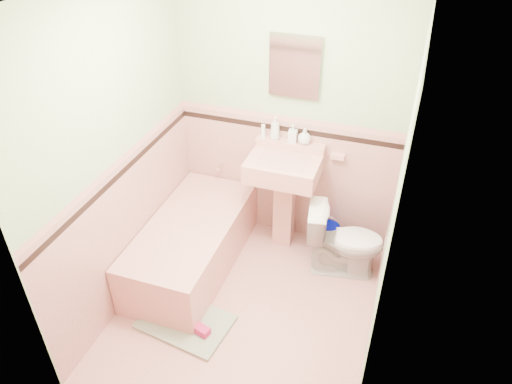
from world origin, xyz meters
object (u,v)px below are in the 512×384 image
(soap_bottle_mid, at_px, (293,133))
(sink, at_px, (283,204))
(soap_bottle_right, at_px, (305,136))
(toilet, at_px, (345,241))
(bucket, at_px, (326,238))
(bathtub, at_px, (192,246))
(medicine_cabinet, at_px, (295,66))
(shoe, at_px, (200,329))
(soap_bottle_left, at_px, (275,128))

(soap_bottle_mid, bearing_deg, sink, -95.01)
(sink, distance_m, soap_bottle_right, 0.66)
(toilet, height_order, bucket, toilet)
(bathtub, distance_m, bucket, 1.25)
(medicine_cabinet, distance_m, toilet, 1.54)
(bucket, bearing_deg, shoe, -118.08)
(sink, height_order, medicine_cabinet, medicine_cabinet)
(sink, xyz_separation_m, toilet, (0.61, -0.16, -0.15))
(medicine_cabinet, xyz_separation_m, soap_bottle_right, (0.12, -0.03, -0.60))
(soap_bottle_left, bearing_deg, sink, -51.42)
(bathtub, bearing_deg, bucket, 29.21)
(soap_bottle_mid, bearing_deg, bucket, -14.45)
(medicine_cabinet, height_order, soap_bottle_right, medicine_cabinet)
(shoe, bearing_deg, bathtub, 134.77)
(soap_bottle_left, height_order, soap_bottle_right, soap_bottle_left)
(sink, bearing_deg, shoe, -103.34)
(medicine_cabinet, bearing_deg, sink, -90.00)
(sink, distance_m, medicine_cabinet, 1.24)
(sink, distance_m, soap_bottle_mid, 0.65)
(bathtub, xyz_separation_m, sink, (0.68, 0.53, 0.26))
(sink, relative_size, medicine_cabinet, 2.06)
(medicine_cabinet, bearing_deg, soap_bottle_mid, -62.28)
(soap_bottle_right, bearing_deg, soap_bottle_mid, 180.00)
(soap_bottle_mid, distance_m, shoe, 1.79)
(medicine_cabinet, bearing_deg, shoe, -101.46)
(medicine_cabinet, xyz_separation_m, soap_bottle_left, (-0.14, -0.03, -0.56))
(soap_bottle_right, xyz_separation_m, toilet, (0.49, -0.34, -0.77))
(medicine_cabinet, bearing_deg, toilet, -30.94)
(soap_bottle_left, relative_size, soap_bottle_mid, 1.31)
(toilet, bearing_deg, sink, 66.27)
(soap_bottle_right, bearing_deg, medicine_cabinet, 166.08)
(soap_bottle_mid, height_order, soap_bottle_right, soap_bottle_mid)
(soap_bottle_mid, xyz_separation_m, bucket, (0.39, -0.10, -0.99))
(soap_bottle_left, distance_m, shoe, 1.79)
(sink, height_order, toilet, sink)
(bathtub, height_order, medicine_cabinet, medicine_cabinet)
(soap_bottle_mid, bearing_deg, medicine_cabinet, 117.72)
(soap_bottle_mid, relative_size, soap_bottle_right, 1.12)
(medicine_cabinet, height_order, toilet, medicine_cabinet)
(medicine_cabinet, relative_size, soap_bottle_mid, 2.88)
(soap_bottle_mid, xyz_separation_m, toilet, (0.59, -0.34, -0.78))
(bathtub, xyz_separation_m, soap_bottle_right, (0.80, 0.71, 0.88))
(medicine_cabinet, distance_m, soap_bottle_mid, 0.59)
(soap_bottle_left, xyz_separation_m, shoe, (-0.15, -1.42, -1.08))
(bucket, distance_m, shoe, 1.49)
(toilet, bearing_deg, soap_bottle_right, 46.09)
(soap_bottle_left, bearing_deg, bathtub, -127.07)
(bathtub, relative_size, soap_bottle_left, 7.04)
(bathtub, bearing_deg, medicine_cabinet, 47.42)
(bucket, bearing_deg, medicine_cabinet, 162.20)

